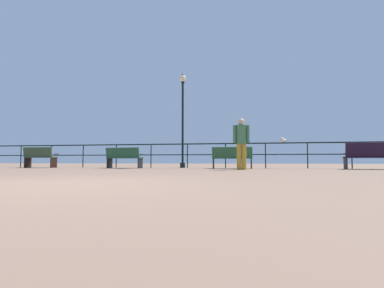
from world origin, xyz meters
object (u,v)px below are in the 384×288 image
Objects in this scene: bench_near_left at (124,157)px; bench_near_right at (232,156)px; bench_far_right at (368,155)px; seagull_on_rail at (283,140)px; lamppost_center at (183,110)px; bench_far_left at (40,156)px; person_by_bench at (241,140)px.

bench_near_left reaches higher than bench_near_right.
bench_far_right is at bearing -0.18° from bench_near_right.
seagull_on_rail is at bearing 164.79° from bench_far_right.
lamppost_center is at bearing 175.49° from seagull_on_rail.
seagull_on_rail reaches higher than bench_far_left.
bench_near_left is 1.00× the size of bench_near_right.
bench_near_left is 0.36× the size of lamppost_center.
lamppost_center is (2.33, 1.10, 2.11)m from bench_near_left.
bench_far_left is 13.57m from bench_far_right.
bench_far_left is at bearing -175.94° from seagull_on_rail.
bench_near_right is at bearing 0.01° from bench_near_left.
lamppost_center is 3.88m from person_by_bench.
seagull_on_rail is (2.08, 0.76, 0.69)m from bench_near_right.
bench_far_left is at bearing 180.00° from bench_near_left.
lamppost_center reaches higher than bench_near_left.
lamppost_center is (-7.19, 1.12, 2.09)m from bench_far_right.
lamppost_center is at bearing 137.65° from person_by_bench.
bench_near_right is 1.45m from person_by_bench.
bench_near_right is at bearing -159.94° from seagull_on_rail.
bench_far_left is 0.79× the size of person_by_bench.
bench_far_right is at bearing -8.84° from lamppost_center.
bench_near_right is 3.95× the size of seagull_on_rail.
lamppost_center is 4.58m from seagull_on_rail.
bench_far_left is 0.90× the size of bench_near_left.
bench_near_right is (4.58, 0.00, -0.01)m from bench_near_left.
bench_near_left is at bearing -173.49° from seagull_on_rail.
bench_far_left is at bearing 171.85° from person_by_bench.
bench_near_left is 9.52m from bench_far_right.
seagull_on_rail reaches higher than bench_far_right.
bench_far_right is at bearing -0.09° from bench_near_left.
bench_far_left is 0.91× the size of bench_far_right.
bench_far_right is (9.52, -0.02, 0.03)m from bench_near_left.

